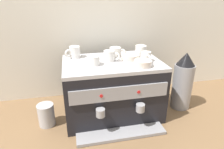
% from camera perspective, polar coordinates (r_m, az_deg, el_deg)
% --- Properties ---
extents(ground_plane, '(4.00, 4.00, 0.00)m').
position_cam_1_polar(ground_plane, '(1.53, -0.00, -10.72)').
color(ground_plane, brown).
extents(tiled_backsplash_wall, '(2.80, 0.03, 1.18)m').
position_cam_1_polar(tiled_backsplash_wall, '(1.65, -2.80, 13.92)').
color(tiled_backsplash_wall, silver).
rests_on(tiled_backsplash_wall, ground_plane).
extents(espresso_machine, '(0.67, 0.56, 0.41)m').
position_cam_1_polar(espresso_machine, '(1.42, 0.04, -4.02)').
color(espresso_machine, black).
rests_on(espresso_machine, ground_plane).
extents(ceramic_cup_0, '(0.06, 0.10, 0.07)m').
position_cam_1_polar(ceramic_cup_0, '(1.35, 9.98, 5.13)').
color(ceramic_cup_0, white).
rests_on(ceramic_cup_0, espresso_machine).
extents(ceramic_cup_1, '(0.11, 0.08, 0.07)m').
position_cam_1_polar(ceramic_cup_1, '(1.34, -0.65, 5.45)').
color(ceramic_cup_1, white).
rests_on(ceramic_cup_1, espresso_machine).
extents(ceramic_cup_2, '(0.11, 0.08, 0.08)m').
position_cam_1_polar(ceramic_cup_2, '(1.44, -10.94, 6.41)').
color(ceramic_cup_2, white).
rests_on(ceramic_cup_2, espresso_machine).
extents(ceramic_cup_3, '(0.12, 0.08, 0.07)m').
position_cam_1_polar(ceramic_cup_3, '(1.43, 1.13, 6.51)').
color(ceramic_cup_3, white).
rests_on(ceramic_cup_3, espresso_machine).
extents(ceramic_cup_4, '(0.08, 0.12, 0.08)m').
position_cam_1_polar(ceramic_cup_4, '(1.46, 8.29, 6.85)').
color(ceramic_cup_4, white).
rests_on(ceramic_cup_4, espresso_machine).
extents(ceramic_cup_5, '(0.07, 0.11, 0.06)m').
position_cam_1_polar(ceramic_cup_5, '(1.27, -5.22, 4.13)').
color(ceramic_cup_5, white).
rests_on(ceramic_cup_5, espresso_machine).
extents(ceramic_bowl_0, '(0.13, 0.13, 0.04)m').
position_cam_1_polar(ceramic_bowl_0, '(1.39, 5.21, 5.12)').
color(ceramic_bowl_0, beige).
rests_on(ceramic_bowl_0, espresso_machine).
extents(ceramic_bowl_1, '(0.11, 0.11, 0.04)m').
position_cam_1_polar(ceramic_bowl_1, '(1.26, 8.97, 3.22)').
color(ceramic_bowl_1, beige).
rests_on(ceramic_bowl_1, espresso_machine).
extents(coffee_grinder, '(0.15, 0.15, 0.45)m').
position_cam_1_polar(coffee_grinder, '(1.59, 19.93, -1.95)').
color(coffee_grinder, '#939399').
rests_on(coffee_grinder, ground_plane).
extents(milk_pitcher, '(0.11, 0.11, 0.15)m').
position_cam_1_polar(milk_pitcher, '(1.43, -18.59, -11.06)').
color(milk_pitcher, '#B7B7BC').
rests_on(milk_pitcher, ground_plane).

